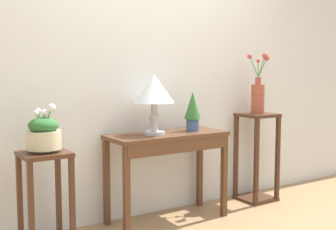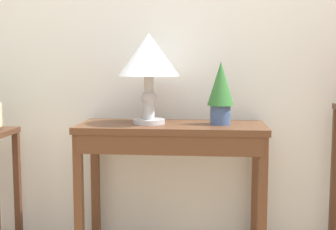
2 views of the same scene
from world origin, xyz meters
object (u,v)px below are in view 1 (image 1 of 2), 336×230
Objects in this scene: table_lamp at (154,91)px; pedestal_stand_left at (46,202)px; flower_vase_tall_right at (258,94)px; potted_plant_on_console at (193,109)px; pedestal_stand_right at (257,157)px; planter_bowl_wide_left at (44,133)px; console_table at (169,148)px.

pedestal_stand_left is at bearing -175.74° from table_lamp.
table_lamp is at bearing -178.71° from flower_vase_tall_right.
potted_plant_on_console is (0.39, 0.00, -0.17)m from table_lamp.
potted_plant_on_console is 0.95m from pedestal_stand_right.
pedestal_stand_left is at bearing -177.35° from pedestal_stand_right.
pedestal_stand_right is (1.19, 0.03, -0.68)m from table_lamp.
table_lamp reaches higher than potted_plant_on_console.
potted_plant_on_console is 1.02× the size of planter_bowl_wide_left.
potted_plant_on_console is 0.81m from flower_vase_tall_right.
potted_plant_on_console is at bearing -178.08° from flower_vase_tall_right.
flower_vase_tall_right is (0.00, -0.00, 0.62)m from pedestal_stand_right.
planter_bowl_wide_left reaches higher than pedestal_stand_left.
pedestal_stand_left is 0.83× the size of pedestal_stand_right.
console_table is at bearing -175.02° from potted_plant_on_console.
table_lamp is 1.37m from pedestal_stand_right.
planter_bowl_wide_left is (-1.33, -0.07, -0.10)m from potted_plant_on_console.
planter_bowl_wide_left is 0.57× the size of flower_vase_tall_right.
potted_plant_on_console is at bearing 0.01° from table_lamp.
pedestal_stand_right is (1.06, 0.05, -0.21)m from console_table.
table_lamp is at bearing -178.63° from pedestal_stand_right.
potted_plant_on_console reaches higher than planter_bowl_wide_left.
flower_vase_tall_right reaches higher than planter_bowl_wide_left.
console_table is at bearing -177.23° from pedestal_stand_right.
table_lamp is 0.98m from planter_bowl_wide_left.
potted_plant_on_console reaches higher than pedestal_stand_left.
flower_vase_tall_right reaches higher than pedestal_stand_right.
table_lamp is 1.19m from flower_vase_tall_right.
pedestal_stand_left is 1.23× the size of flower_vase_tall_right.
pedestal_stand_right is at bearing 2.65° from pedestal_stand_left.
planter_bowl_wide_left is 0.39× the size of pedestal_stand_right.
table_lamp is 1.20m from pedestal_stand_left.
potted_plant_on_console is at bearing 3.02° from planter_bowl_wide_left.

